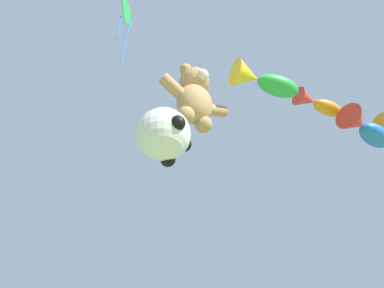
% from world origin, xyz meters
% --- Properties ---
extents(teddy_bear_kite, '(1.95, 0.86, 1.97)m').
position_xyz_m(teddy_bear_kite, '(-0.57, 3.80, 8.48)').
color(teddy_bear_kite, tan).
extents(soccer_ball_kite, '(1.18, 1.17, 1.08)m').
position_xyz_m(soccer_ball_kite, '(-1.43, 3.66, 6.66)').
color(soccer_ball_kite, white).
extents(fish_kite_emerald, '(1.95, 1.09, 0.72)m').
position_xyz_m(fish_kite_emerald, '(0.93, 2.90, 9.27)').
color(fish_kite_emerald, green).
extents(fish_kite_tangerine, '(1.66, 0.78, 0.56)m').
position_xyz_m(fish_kite_tangerine, '(3.11, 2.82, 9.75)').
color(fish_kite_tangerine, orange).
extents(fish_kite_cobalt, '(1.98, 0.84, 0.82)m').
position_xyz_m(fish_kite_cobalt, '(4.57, 2.40, 9.25)').
color(fish_kite_cobalt, blue).
extents(diamond_kite, '(0.67, 0.64, 2.56)m').
position_xyz_m(diamond_kite, '(-2.49, 4.20, 10.67)').
color(diamond_kite, green).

